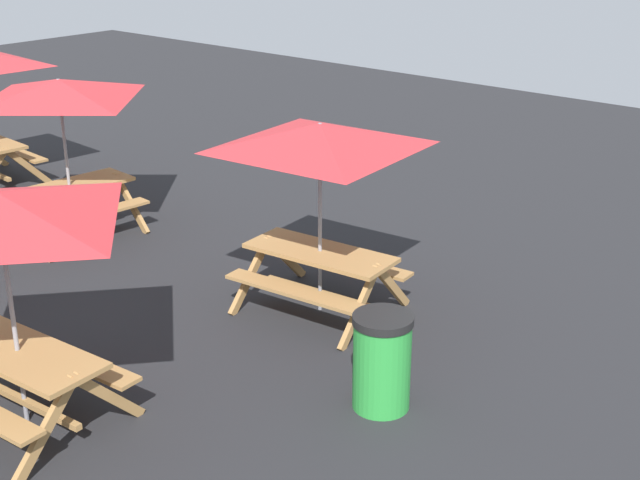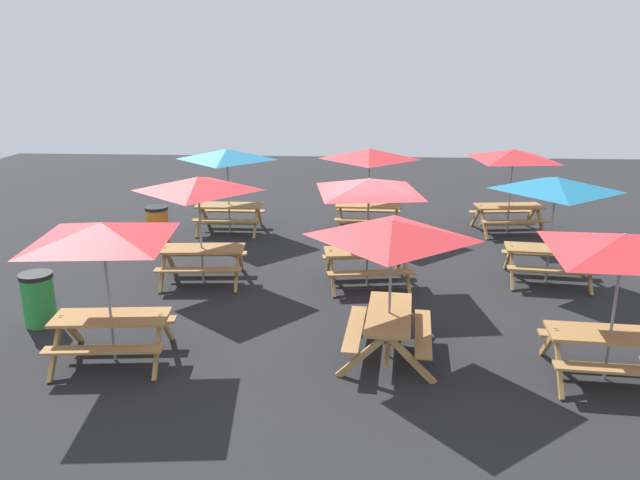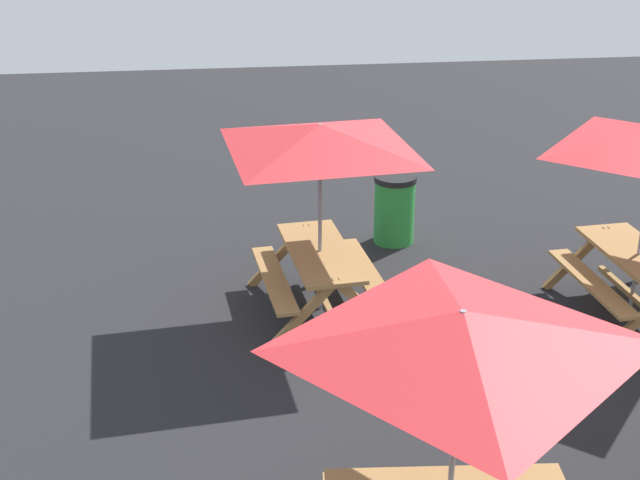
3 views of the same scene
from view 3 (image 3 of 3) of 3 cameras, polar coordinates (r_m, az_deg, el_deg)
The scene contains 3 objects.
picnic_table_1 at distance 10.00m, azimuth 0.00°, elevation 5.72°, with size 2.81×2.81×2.34m.
picnic_table_4 at distance 6.11m, azimuth 8.97°, elevation -7.06°, with size 2.16×2.16×2.34m.
trash_bin_green at distance 12.43m, azimuth 4.78°, elevation 2.02°, with size 0.59×0.59×0.98m.
Camera 3 is at (5.34, -5.13, 5.10)m, focal length 50.00 mm.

